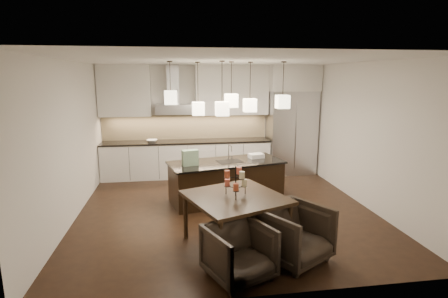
{
  "coord_description": "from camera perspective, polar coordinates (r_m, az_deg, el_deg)",
  "views": [
    {
      "loc": [
        -0.96,
        -6.29,
        2.52
      ],
      "look_at": [
        0.0,
        0.2,
        1.15
      ],
      "focal_mm": 28.0,
      "sensor_mm": 36.0,
      "label": 1
    }
  ],
  "objects": [
    {
      "name": "floor",
      "position": [
        6.85,
        0.25,
        -9.88
      ],
      "size": [
        5.5,
        5.5,
        0.02
      ],
      "primitive_type": "cube",
      "color": "black",
      "rests_on": "ground"
    },
    {
      "name": "ceiling",
      "position": [
        6.37,
        0.27,
        14.39
      ],
      "size": [
        5.5,
        5.5,
        0.02
      ],
      "primitive_type": "cube",
      "color": "white",
      "rests_on": "wall_back"
    },
    {
      "name": "wall_back",
      "position": [
        9.17,
        -2.35,
        4.77
      ],
      "size": [
        5.5,
        0.02,
        2.8
      ],
      "primitive_type": "cube",
      "color": "silver",
      "rests_on": "ground"
    },
    {
      "name": "wall_front",
      "position": [
        3.83,
        6.54,
        -5.32
      ],
      "size": [
        5.5,
        0.02,
        2.8
      ],
      "primitive_type": "cube",
      "color": "silver",
      "rests_on": "ground"
    },
    {
      "name": "wall_left",
      "position": [
        6.64,
        -24.0,
        1.05
      ],
      "size": [
        0.02,
        5.5,
        2.8
      ],
      "primitive_type": "cube",
      "color": "silver",
      "rests_on": "ground"
    },
    {
      "name": "wall_right",
      "position": [
        7.4,
        21.91,
        2.22
      ],
      "size": [
        0.02,
        5.5,
        2.8
      ],
      "primitive_type": "cube",
      "color": "silver",
      "rests_on": "ground"
    },
    {
      "name": "refrigerator",
      "position": [
        9.31,
        10.89,
        2.66
      ],
      "size": [
        1.2,
        0.72,
        2.15
      ],
      "primitive_type": "cube",
      "color": "#B7B7BA",
      "rests_on": "floor"
    },
    {
      "name": "fridge_panel",
      "position": [
        9.2,
        11.23,
        11.29
      ],
      "size": [
        1.26,
        0.72,
        0.65
      ],
      "primitive_type": "cube",
      "color": "silver",
      "rests_on": "refrigerator"
    },
    {
      "name": "lower_cabinets",
      "position": [
        8.98,
        -6.05,
        -1.67
      ],
      "size": [
        4.21,
        0.62,
        0.88
      ],
      "primitive_type": "cube",
      "color": "silver",
      "rests_on": "floor"
    },
    {
      "name": "countertop",
      "position": [
        8.88,
        -6.11,
        1.22
      ],
      "size": [
        4.21,
        0.66,
        0.04
      ],
      "primitive_type": "cube",
      "color": "black",
      "rests_on": "lower_cabinets"
    },
    {
      "name": "backsplash",
      "position": [
        9.12,
        -6.24,
        3.63
      ],
      "size": [
        4.21,
        0.02,
        0.63
      ],
      "primitive_type": "cube",
      "color": "beige",
      "rests_on": "countertop"
    },
    {
      "name": "upper_cab_left",
      "position": [
        8.94,
        -15.96,
        9.14
      ],
      "size": [
        1.25,
        0.35,
        1.25
      ],
      "primitive_type": "cube",
      "color": "silver",
      "rests_on": "wall_back"
    },
    {
      "name": "upper_cab_right",
      "position": [
        9.0,
        1.28,
        9.59
      ],
      "size": [
        1.85,
        0.35,
        1.25
      ],
      "primitive_type": "cube",
      "color": "silver",
      "rests_on": "wall_back"
    },
    {
      "name": "hood_canopy",
      "position": [
        8.81,
        -8.21,
        6.46
      ],
      "size": [
        0.9,
        0.52,
        0.24
      ],
      "primitive_type": "cube",
      "color": "#B7B7BA",
      "rests_on": "wall_back"
    },
    {
      "name": "hood_chimney",
      "position": [
        8.89,
        -8.33,
        10.38
      ],
      "size": [
        0.3,
        0.28,
        0.96
      ],
      "primitive_type": "cube",
      "color": "#B7B7BA",
      "rests_on": "hood_canopy"
    },
    {
      "name": "fruit_bowl",
      "position": [
        8.83,
        -11.68,
        1.32
      ],
      "size": [
        0.29,
        0.29,
        0.06
      ],
      "primitive_type": "imported",
      "rotation": [
        0.0,
        0.0,
        -0.12
      ],
      "color": "silver",
      "rests_on": "countertop"
    },
    {
      "name": "island_body",
      "position": [
        7.22,
        0.36,
        -5.36
      ],
      "size": [
        2.37,
        1.36,
        0.78
      ],
      "primitive_type": "cube",
      "rotation": [
        0.0,
        0.0,
        0.22
      ],
      "color": "black",
      "rests_on": "floor"
    },
    {
      "name": "island_top",
      "position": [
        7.1,
        0.36,
        -2.2
      ],
      "size": [
        2.46,
        1.45,
        0.04
      ],
      "primitive_type": "cube",
      "rotation": [
        0.0,
        0.0,
        0.22
      ],
      "color": "black",
      "rests_on": "island_body"
    },
    {
      "name": "faucet",
      "position": [
        7.17,
        0.76,
        -0.53
      ],
      "size": [
        0.13,
        0.23,
        0.34
      ],
      "primitive_type": null,
      "rotation": [
        0.0,
        0.0,
        0.22
      ],
      "color": "silver",
      "rests_on": "island_top"
    },
    {
      "name": "tote_bag",
      "position": [
        6.8,
        -5.55,
        -1.42
      ],
      "size": [
        0.33,
        0.22,
        0.3
      ],
      "primitive_type": "cube",
      "rotation": [
        0.0,
        0.0,
        0.22
      ],
      "color": "#1F6D33",
      "rests_on": "island_top"
    },
    {
      "name": "food_container",
      "position": [
        7.45,
        5.27,
        -1.1
      ],
      "size": [
        0.34,
        0.28,
        0.09
      ],
      "primitive_type": "cube",
      "rotation": [
        0.0,
        0.0,
        0.22
      ],
      "color": "silver",
      "rests_on": "island_top"
    },
    {
      "name": "dining_table",
      "position": [
        5.37,
        1.89,
        -11.6
      ],
      "size": [
        1.68,
        1.68,
        0.78
      ],
      "primitive_type": null,
      "rotation": [
        0.0,
        0.0,
        0.36
      ],
      "color": "black",
      "rests_on": "floor"
    },
    {
      "name": "candelabra",
      "position": [
        5.15,
        1.94,
        -5.26
      ],
      "size": [
        0.48,
        0.48,
        0.46
      ],
      "primitive_type": null,
      "rotation": [
        0.0,
        0.0,
        0.36
      ],
      "color": "black",
      "rests_on": "dining_table"
    },
    {
      "name": "candle_a",
      "position": [
        5.24,
        3.31,
        -5.48
      ],
      "size": [
        0.1,
        0.1,
        0.1
      ],
      "primitive_type": "cylinder",
      "rotation": [
        0.0,
        0.0,
        0.36
      ],
      "color": "beige",
      "rests_on": "candelabra"
    },
    {
      "name": "candle_b",
      "position": [
        5.23,
        0.54,
        -5.49
      ],
      "size": [
        0.1,
        0.1,
        0.1
      ],
      "primitive_type": "cylinder",
      "rotation": [
        0.0,
        0.0,
        0.36
      ],
      "color": "#D75B45",
      "rests_on": "candelabra"
    },
    {
      "name": "candle_c",
      "position": [
        5.03,
        1.96,
        -6.22
      ],
      "size": [
        0.1,
        0.1,
        0.1
      ],
      "primitive_type": "cylinder",
      "rotation": [
        0.0,
        0.0,
        0.36
      ],
      "color": "#9B3E25",
      "rests_on": "candelabra"
    },
    {
      "name": "candle_d",
      "position": [
        5.25,
        2.49,
        -3.53
      ],
      "size": [
        0.1,
        0.1,
        0.1
      ],
      "primitive_type": "cylinder",
      "rotation": [
        0.0,
        0.0,
        0.36
      ],
      "color": "#D75B45",
      "rests_on": "candelabra"
    },
    {
      "name": "candle_e",
      "position": [
        5.07,
        0.51,
        -4.09
      ],
      "size": [
        0.1,
        0.1,
        0.1
      ],
      "primitive_type": "cylinder",
      "rotation": [
        0.0,
        0.0,
        0.36
      ],
      "color": "#9B3E25",
      "rests_on": "candelabra"
    },
    {
      "name": "candle_f",
      "position": [
        5.02,
        2.96,
        -4.28
      ],
      "size": [
        0.1,
        0.1,
        0.1
      ],
      "primitive_type": "cylinder",
      "rotation": [
        0.0,
        0.0,
        0.36
      ],
      "color": "beige",
      "rests_on": "candelabra"
    },
    {
      "name": "armchair_left",
      "position": [
        4.59,
        2.49,
        -16.49
      ],
      "size": [
        0.99,
        1.0,
        0.7
      ],
      "primitive_type": "imported",
      "rotation": [
        0.0,
        0.0,
        0.42
      ],
      "color": "black",
      "rests_on": "floor"
    },
    {
      "name": "armchair_right",
      "position": [
        5.05,
        11.43,
        -13.42
      ],
      "size": [
        1.15,
        1.16,
        0.78
      ],
      "primitive_type": "imported",
      "rotation": [
        0.0,
        0.0,
        0.54
      ],
      "color": "black",
      "rests_on": "floor"
    },
    {
      "name": "pendant_a",
      "position": [
        6.83,
        -8.69,
        8.31
      ],
      "size": [
        0.24,
        0.24,
        0.26
      ],
      "primitive_type": "cube",
      "color": "#FFF2C9",
      "rests_on": "ceiling"
    },
    {
      "name": "pendant_b",
      "position": [
        7.1,
        -4.23,
        6.59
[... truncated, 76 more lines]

